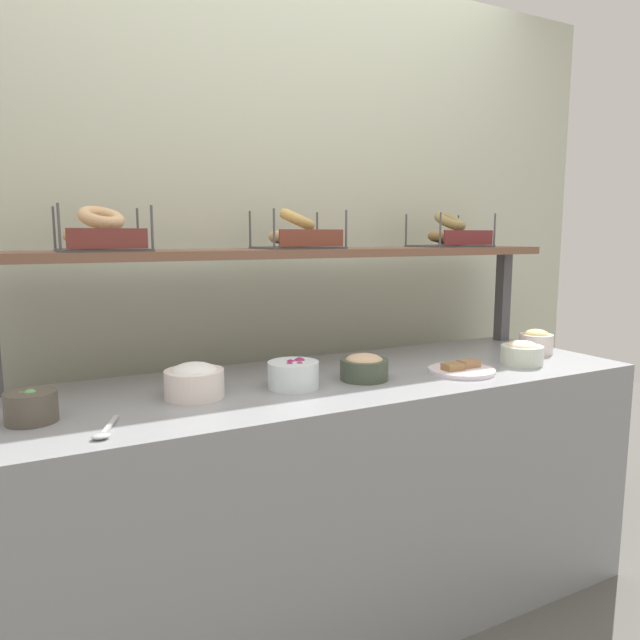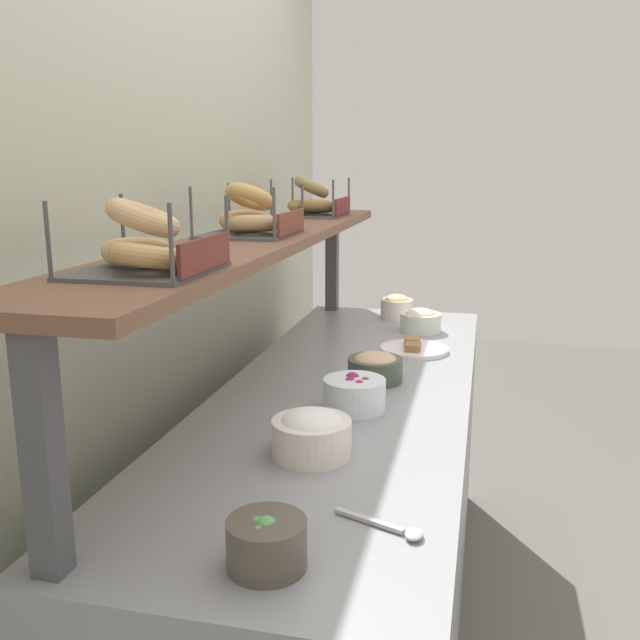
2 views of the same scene
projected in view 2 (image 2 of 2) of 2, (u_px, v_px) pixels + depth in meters
back_wall at (165, 260)px, 2.07m from camera, size 3.37×0.06×2.40m
deli_counter at (346, 520)px, 2.12m from camera, size 2.17×0.70×0.85m
shelf_riser_left at (43, 455)px, 1.07m from camera, size 0.05×0.05×0.40m
shelf_riser_right at (332, 264)px, 3.01m from camera, size 0.05×0.05×0.40m
upper_shelf at (255, 240)px, 1.99m from camera, size 2.13×0.32×0.03m
bowl_cream_cheese at (312, 433)px, 1.54m from camera, size 0.18×0.18×0.11m
bowl_potato_salad at (421, 320)px, 2.66m from camera, size 0.16×0.16×0.09m
bowl_beet_salad at (354, 393)px, 1.82m from camera, size 0.16×0.16×0.09m
bowl_egg_salad at (397, 306)px, 2.88m from camera, size 0.13×0.13×0.10m
bowl_veggie_mix at (266, 543)px, 1.12m from camera, size 0.13×0.13×0.09m
bowl_hummus at (375, 367)px, 2.06m from camera, size 0.16×0.16×0.09m
serving_plate_white at (414, 348)px, 2.39m from camera, size 0.23×0.23×0.04m
serving_spoon_near_plate at (394, 528)px, 1.23m from camera, size 0.08×0.17×0.01m
bagel_basket_plain at (146, 247)px, 1.31m from camera, size 0.28×0.26×0.15m
bagel_basket_sesame at (251, 218)px, 1.97m from camera, size 0.29×0.25×0.15m
bagel_basket_everything at (312, 203)px, 2.65m from camera, size 0.30×0.26×0.16m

